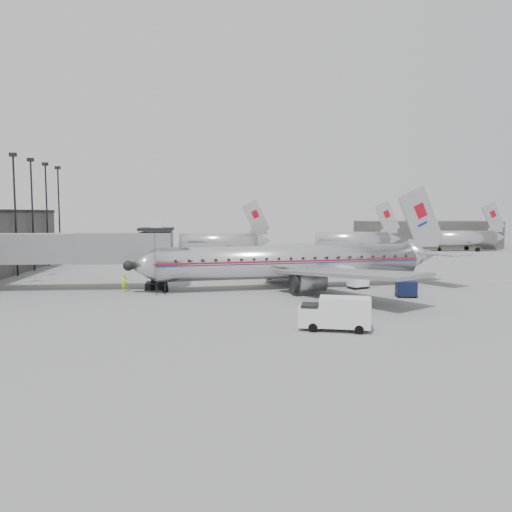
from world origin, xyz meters
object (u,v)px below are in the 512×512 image
(airliner, at_px, (296,262))
(service_van, at_px, (336,313))
(ramp_worker, at_px, (124,283))
(baggage_cart_navy, at_px, (406,289))
(baggage_cart_white, at_px, (358,281))

(airliner, distance_m, service_van, 19.16)
(service_van, distance_m, ramp_worker, 24.66)
(baggage_cart_navy, bearing_deg, airliner, 153.92)
(service_van, bearing_deg, ramp_worker, 149.49)
(baggage_cart_navy, xyz_separation_m, ramp_worker, (-26.90, 5.44, 0.12))
(service_van, bearing_deg, airliner, 104.28)
(airliner, height_order, ramp_worker, airliner)
(baggage_cart_navy, distance_m, baggage_cart_white, 6.29)
(airliner, xyz_separation_m, ramp_worker, (-17.54, -1.21, -1.85))
(baggage_cart_white, xyz_separation_m, ramp_worker, (-23.93, -0.10, 0.09))
(airliner, bearing_deg, service_van, -100.12)
(service_van, bearing_deg, baggage_cart_white, 84.83)
(airliner, height_order, service_van, airliner)
(ramp_worker, bearing_deg, airliner, -38.80)
(service_van, relative_size, baggage_cart_navy, 2.42)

